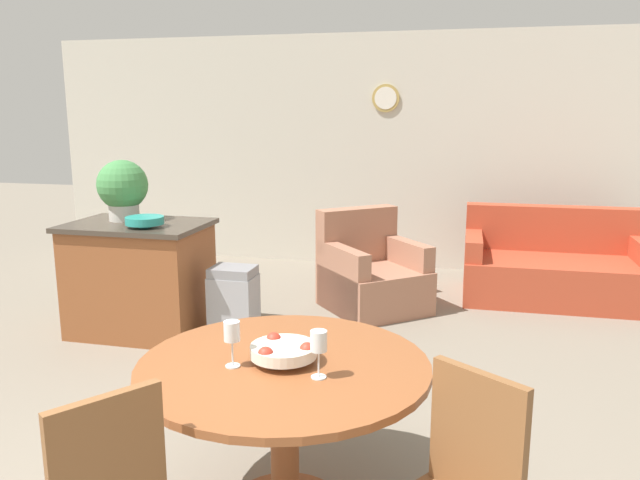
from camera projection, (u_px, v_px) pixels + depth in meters
name	position (u px, v px, depth m)	size (l,w,h in m)	color
wall_back	(370.00, 152.00, 7.32)	(8.00, 0.09, 2.70)	beige
dining_table	(284.00, 398.00, 2.77)	(1.29, 1.29, 0.75)	brown
fruit_bowl	(283.00, 351.00, 2.72)	(0.29, 0.29, 0.10)	silver
wine_glass_left	(232.00, 333.00, 2.66)	(0.07, 0.07, 0.20)	silver
wine_glass_right	(319.00, 343.00, 2.55)	(0.07, 0.07, 0.20)	silver
kitchen_island	(140.00, 278.00, 5.17)	(1.11, 0.78, 0.93)	brown
teal_bowl	(145.00, 221.00, 4.88)	(0.30, 0.30, 0.08)	teal
potted_plant	(123.00, 188.00, 5.14)	(0.41, 0.41, 0.50)	beige
trash_bin	(234.00, 305.00, 4.96)	(0.35, 0.28, 0.62)	#9E9EA3
couch	(554.00, 269.00, 6.14)	(1.74, 0.98, 0.88)	#B24228
armchair	(371.00, 277.00, 5.83)	(1.16, 1.16, 0.92)	#A87056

